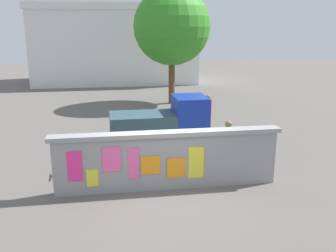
{
  "coord_description": "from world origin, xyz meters",
  "views": [
    {
      "loc": [
        -1.52,
        -9.57,
        4.39
      ],
      "look_at": [
        0.28,
        1.75,
        1.32
      ],
      "focal_mm": 40.0,
      "sensor_mm": 36.0,
      "label": 1
    }
  ],
  "objects": [
    {
      "name": "building_background",
      "position": [
        -0.91,
        21.4,
        3.03
      ],
      "size": [
        12.7,
        6.59,
        6.02
      ],
      "color": "silver",
      "rests_on": "ground"
    },
    {
      "name": "auto_rickshaw_truck",
      "position": [
        0.47,
        3.87,
        0.9
      ],
      "size": [
        3.62,
        1.55,
        1.85
      ],
      "color": "black",
      "rests_on": "ground"
    },
    {
      "name": "ground",
      "position": [
        0.0,
        8.0,
        0.0
      ],
      "size": [
        60.0,
        60.0,
        0.0
      ],
      "primitive_type": "plane",
      "color": "#605B56"
    },
    {
      "name": "poster_wall",
      "position": [
        -0.01,
        -0.0,
        0.84
      ],
      "size": [
        6.34,
        0.42,
        1.64
      ],
      "color": "gray",
      "rests_on": "ground"
    },
    {
      "name": "tree_roadside",
      "position": [
        2.09,
        11.75,
        4.34
      ],
      "size": [
        4.31,
        4.31,
        6.51
      ],
      "color": "brown",
      "rests_on": "ground"
    },
    {
      "name": "person_bystander",
      "position": [
        2.56,
        5.38,
        0.99
      ],
      "size": [
        0.47,
        0.47,
        1.62
      ],
      "color": "#BF6626",
      "rests_on": "ground"
    },
    {
      "name": "person_walking",
      "position": [
        2.03,
        1.0,
        0.99
      ],
      "size": [
        0.48,
        0.48,
        1.62
      ],
      "color": "#3F994C",
      "rests_on": "ground"
    },
    {
      "name": "motorcycle",
      "position": [
        -2.05,
        1.47,
        0.46
      ],
      "size": [
        1.9,
        0.56,
        0.87
      ],
      "color": "black",
      "rests_on": "ground"
    }
  ]
}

